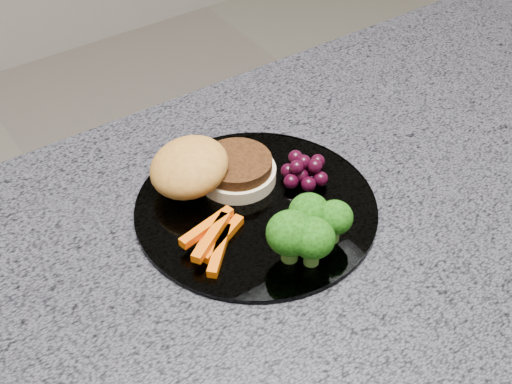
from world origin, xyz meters
The scene contains 6 objects.
countertop centered at (0.00, 0.00, 0.88)m, with size 1.20×0.60×0.04m, color #46454F.
plate centered at (-0.07, 0.07, 0.90)m, with size 0.26×0.26×0.01m, color white.
burger centered at (-0.09, 0.12, 0.93)m, with size 0.15×0.12×0.05m.
carrot_sticks centered at (-0.13, 0.04, 0.91)m, with size 0.08×0.07×0.02m.
broccoli centered at (-0.06, -0.02, 0.94)m, with size 0.09×0.07×0.06m.
grape_bunch centered at (0.00, 0.07, 0.92)m, with size 0.06×0.05×0.03m.
Camera 1 is at (-0.38, -0.39, 1.43)m, focal length 50.00 mm.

